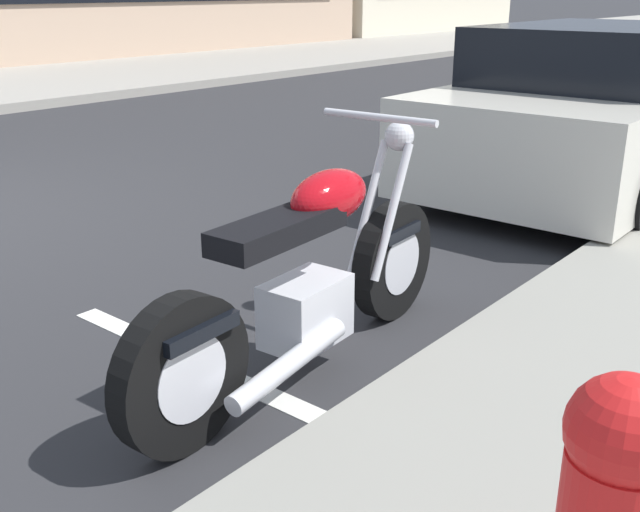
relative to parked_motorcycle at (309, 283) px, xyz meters
name	(u,v)px	position (x,y,z in m)	size (l,w,h in m)	color
sidewalk_far_curb	(291,57)	(11.69, 10.62, -0.36)	(120.00, 5.00, 0.14)	gray
parking_stall_stripe	(224,375)	(-0.31, 0.25, -0.42)	(0.12, 2.20, 0.01)	silver
parked_motorcycle	(309,283)	(0.00, 0.00, 0.00)	(2.16, 0.62, 1.11)	black
parked_car_mid_block	(599,109)	(4.30, 0.32, 0.24)	(4.20, 1.89, 1.38)	beige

